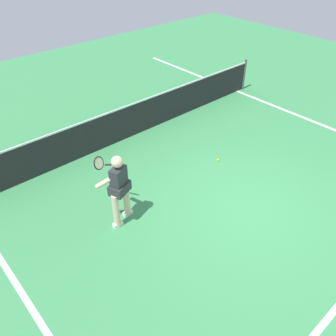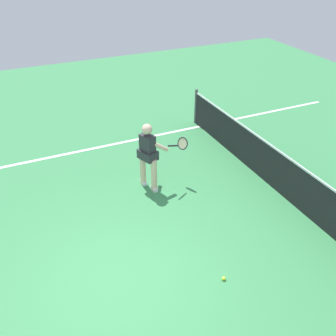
{
  "view_description": "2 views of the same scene",
  "coord_description": "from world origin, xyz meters",
  "views": [
    {
      "loc": [
        -4.92,
        -2.99,
        5.07
      ],
      "look_at": [
        -1.13,
        1.29,
        0.88
      ],
      "focal_mm": 37.83,
      "sensor_mm": 36.0,
      "label": 1
    },
    {
      "loc": [
        4.35,
        -1.03,
        4.92
      ],
      "look_at": [
        -1.26,
        1.51,
        1.02
      ],
      "focal_mm": 40.65,
      "sensor_mm": 36.0,
      "label": 2
    }
  ],
  "objects": [
    {
      "name": "court_net",
      "position": [
        0.0,
        3.98,
        0.48
      ],
      "size": [
        9.53,
        0.08,
        1.03
      ],
      "color": "#4C4C51",
      "rests_on": "ground"
    },
    {
      "name": "tennis_ball_near",
      "position": [
        0.8,
        1.59,
        0.03
      ],
      "size": [
        0.07,
        0.07,
        0.07
      ],
      "primitive_type": "sphere",
      "color": "#D1E533",
      "rests_on": "ground"
    },
    {
      "name": "tennis_player",
      "position": [
        -2.2,
        1.5,
        0.85
      ],
      "size": [
        0.66,
        1.1,
        1.55
      ],
      "color": "beige",
      "rests_on": "ground"
    },
    {
      "name": "ground_plane",
      "position": [
        0.0,
        0.0,
        0.0
      ],
      "size": [
        24.66,
        24.66,
        0.0
      ],
      "primitive_type": "plane",
      "color": "#38844C"
    }
  ]
}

